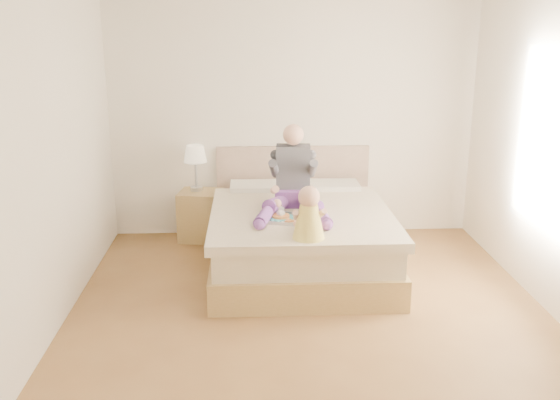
{
  "coord_description": "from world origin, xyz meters",
  "views": [
    {
      "loc": [
        -0.47,
        -4.7,
        2.35
      ],
      "look_at": [
        -0.2,
        0.87,
        0.73
      ],
      "focal_mm": 40.0,
      "sensor_mm": 36.0,
      "label": 1
    }
  ],
  "objects_px": {
    "bed": "(299,234)",
    "baby": "(308,217)",
    "adult": "(293,184)",
    "tray": "(290,217)",
    "nightstand": "(201,215)"
  },
  "relations": [
    {
      "from": "bed",
      "to": "baby",
      "type": "height_order",
      "value": "baby"
    },
    {
      "from": "nightstand",
      "to": "tray",
      "type": "bearing_deg",
      "value": -45.03
    },
    {
      "from": "bed",
      "to": "tray",
      "type": "xyz_separation_m",
      "value": [
        -0.12,
        -0.45,
        0.32
      ]
    },
    {
      "from": "tray",
      "to": "baby",
      "type": "bearing_deg",
      "value": -58.17
    },
    {
      "from": "adult",
      "to": "tray",
      "type": "height_order",
      "value": "adult"
    },
    {
      "from": "bed",
      "to": "nightstand",
      "type": "distance_m",
      "value": 1.3
    },
    {
      "from": "nightstand",
      "to": "baby",
      "type": "height_order",
      "value": "baby"
    },
    {
      "from": "bed",
      "to": "baby",
      "type": "xyz_separation_m",
      "value": [
        -0.0,
        -0.92,
        0.47
      ]
    },
    {
      "from": "bed",
      "to": "tray",
      "type": "relative_size",
      "value": 4.41
    },
    {
      "from": "nightstand",
      "to": "adult",
      "type": "relative_size",
      "value": 0.55
    },
    {
      "from": "adult",
      "to": "baby",
      "type": "xyz_separation_m",
      "value": [
        0.07,
        -0.84,
        -0.06
      ]
    },
    {
      "from": "adult",
      "to": "tray",
      "type": "bearing_deg",
      "value": -94.53
    },
    {
      "from": "adult",
      "to": "tray",
      "type": "relative_size",
      "value": 2.01
    },
    {
      "from": "bed",
      "to": "adult",
      "type": "height_order",
      "value": "adult"
    },
    {
      "from": "baby",
      "to": "tray",
      "type": "bearing_deg",
      "value": 97.31
    }
  ]
}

